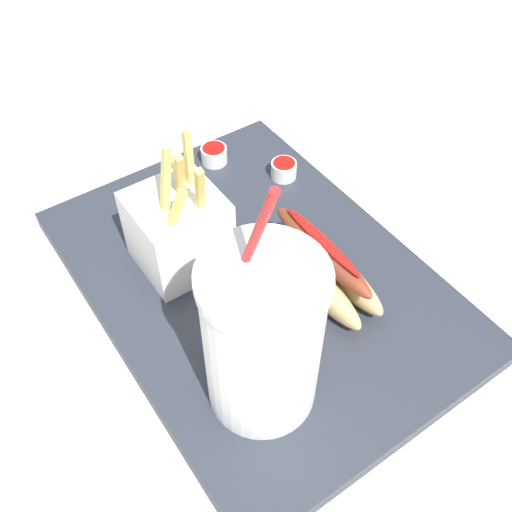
{
  "coord_description": "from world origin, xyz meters",
  "views": [
    {
      "loc": [
        -0.32,
        0.22,
        0.5
      ],
      "look_at": [
        0.0,
        0.0,
        0.05
      ],
      "focal_mm": 41.24,
      "sensor_mm": 36.0,
      "label": 1
    }
  ],
  "objects_px": {
    "ketchup_cup_2": "(214,154)",
    "soda_cup": "(262,339)",
    "fries_basket": "(178,230)",
    "ketchup_cup_1": "(284,169)",
    "hot_dog_1": "(320,265)"
  },
  "relations": [
    {
      "from": "hot_dog_1",
      "to": "soda_cup",
      "type": "bearing_deg",
      "value": 120.07
    },
    {
      "from": "fries_basket",
      "to": "ketchup_cup_2",
      "type": "bearing_deg",
      "value": -43.9
    },
    {
      "from": "fries_basket",
      "to": "soda_cup",
      "type": "bearing_deg",
      "value": 173.82
    },
    {
      "from": "soda_cup",
      "to": "hot_dog_1",
      "type": "relative_size",
      "value": 1.57
    },
    {
      "from": "hot_dog_1",
      "to": "ketchup_cup_1",
      "type": "relative_size",
      "value": 5.04
    },
    {
      "from": "hot_dog_1",
      "to": "ketchup_cup_1",
      "type": "xyz_separation_m",
      "value": [
        0.15,
        -0.07,
        -0.01
      ]
    },
    {
      "from": "hot_dog_1",
      "to": "ketchup_cup_2",
      "type": "height_order",
      "value": "hot_dog_1"
    },
    {
      "from": "hot_dog_1",
      "to": "ketchup_cup_1",
      "type": "bearing_deg",
      "value": -24.01
    },
    {
      "from": "fries_basket",
      "to": "ketchup_cup_1",
      "type": "xyz_separation_m",
      "value": [
        0.05,
        -0.17,
        -0.03
      ]
    },
    {
      "from": "fries_basket",
      "to": "ketchup_cup_2",
      "type": "xyz_separation_m",
      "value": [
        0.12,
        -0.11,
        -0.03
      ]
    },
    {
      "from": "ketchup_cup_2",
      "to": "hot_dog_1",
      "type": "bearing_deg",
      "value": 176.55
    },
    {
      "from": "ketchup_cup_2",
      "to": "soda_cup",
      "type": "bearing_deg",
      "value": 155.65
    },
    {
      "from": "soda_cup",
      "to": "ketchup_cup_1",
      "type": "relative_size",
      "value": 7.92
    },
    {
      "from": "soda_cup",
      "to": "hot_dog_1",
      "type": "bearing_deg",
      "value": -59.93
    },
    {
      "from": "soda_cup",
      "to": "ketchup_cup_2",
      "type": "bearing_deg",
      "value": -24.35
    }
  ]
}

